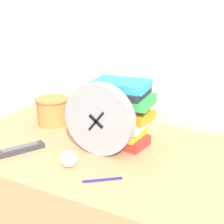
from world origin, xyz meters
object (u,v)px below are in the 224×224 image
basket (53,110)px  crumpled_paper_ball (69,159)px  book_stack (124,111)px  pen (102,180)px  desk_clock (99,119)px  tv_remote (20,149)px

basket → crumpled_paper_ball: bearing=-45.9°
book_stack → pen: bearing=-78.8°
desk_clock → book_stack: bearing=69.3°
pen → desk_clock: bearing=121.7°
basket → crumpled_paper_ball: basket is taller
basket → pen: bearing=-36.9°
book_stack → pen: size_ratio=2.37×
desk_clock → tv_remote: desk_clock is taller
desk_clock → pen: (0.11, -0.17, -0.14)m
tv_remote → crumpled_paper_ball: (0.24, -0.01, 0.02)m
desk_clock → pen: size_ratio=2.50×
book_stack → crumpled_paper_ball: book_stack is taller
basket → pen: basket is taller
crumpled_paper_ball → book_stack: bearing=70.4°
book_stack → basket: bearing=173.0°
basket → tv_remote: basket is taller
crumpled_paper_ball → tv_remote: bearing=178.2°
crumpled_paper_ball → basket: bearing=134.1°
pen → book_stack: bearing=101.2°
tv_remote → pen: 0.39m
desk_clock → basket: size_ratio=1.76×
desk_clock → pen: 0.24m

